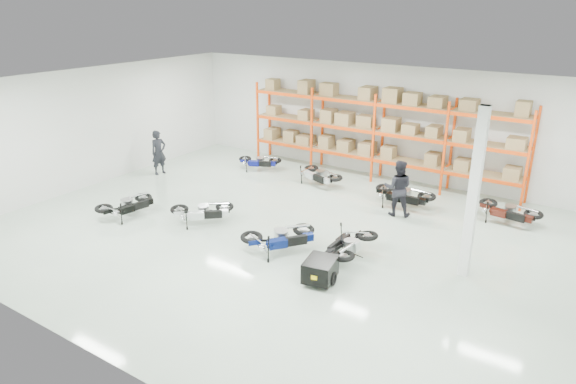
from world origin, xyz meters
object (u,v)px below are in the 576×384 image
Objects in this scene: trailer at (320,270)px; moto_silver_left at (202,208)px; moto_black_far_left at (127,202)px; moto_back_a at (259,159)px; moto_back_c at (403,192)px; person_back at (398,188)px; moto_touring_right at (349,241)px; moto_back_b at (319,172)px; person_left at (159,152)px; moto_back_d at (508,208)px; moto_blue_centre at (281,233)px.

moto_silver_left is at bearing 156.39° from trailer.
moto_black_far_left is at bearing 167.80° from trailer.
moto_back_a is at bearing 125.08° from trailer.
moto_back_c is 0.97× the size of person_back.
moto_touring_right is at bearing 71.45° from person_back.
moto_silver_left is 0.98× the size of moto_touring_right.
moto_black_far_left is 0.93× the size of moto_back_c.
moto_back_c reaches higher than moto_back_a.
moto_back_b is at bearing -37.36° from person_back.
person_left is at bearing 166.23° from moto_touring_right.
person_back reaches higher than person_left.
moto_back_c is 10.08m from person_left.
moto_silver_left is at bearing -147.08° from moto_black_far_left.
moto_black_far_left is at bearing -169.66° from moto_touring_right.
person_back is at bearing 80.36° from trailer.
moto_back_a is at bearing 106.09° from moto_back_b.
moto_back_a is (-6.89, 6.72, 0.11)m from trailer.
moto_back_a is 6.72m from moto_back_c.
moto_silver_left is 0.92× the size of person_back.
moto_back_a is 0.85× the size of moto_back_c.
trailer is at bearing -90.12° from moto_touring_right.
moto_back_b is at bearing -109.28° from moto_black_far_left.
person_left is at bearing 107.73° from moto_back_a.
moto_back_c is at bearing -102.68° from person_back.
person_left is (-6.24, -2.43, 0.38)m from moto_back_b.
moto_back_a is (-1.81, 5.55, -0.05)m from moto_silver_left.
moto_silver_left is at bearing -175.31° from moto_touring_right.
moto_touring_right is 0.97× the size of person_left.
moto_touring_right is 1.61m from trailer.
trailer is 7.35m from moto_back_d.
moto_touring_right is at bearing 79.36° from trailer.
moto_silver_left is 1.01× the size of moto_black_far_left.
moto_back_d is 0.95× the size of person_left.
moto_silver_left is (-3.27, 0.29, -0.05)m from moto_blue_centre.
moto_back_b is 3.64m from moto_back_c.
moto_back_a is (0.65, 6.51, -0.04)m from moto_black_far_left.
moto_black_far_left is (-5.72, -0.67, -0.05)m from moto_blue_centre.
trailer is 5.34m from person_back.
trailer is 0.86× the size of person_left.
moto_back_d is (3.18, 5.03, -0.01)m from moto_touring_right.
moto_blue_centre is at bearing -161.55° from moto_back_a.
moto_black_far_left is at bearing 129.98° from moto_back_d.
moto_blue_centre reaches higher than moto_back_d.
moto_back_b is 0.91× the size of person_back.
moto_touring_right is 6.18m from moto_back_b.
moto_black_far_left is at bearing 151.77° from moto_back_a.
moto_back_c is 3.41m from moto_back_d.
moto_back_d is at bearing -113.03° from moto_back_a.
moto_back_c reaches higher than trailer.
person_left is (-13.23, -2.59, 0.39)m from moto_back_d.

